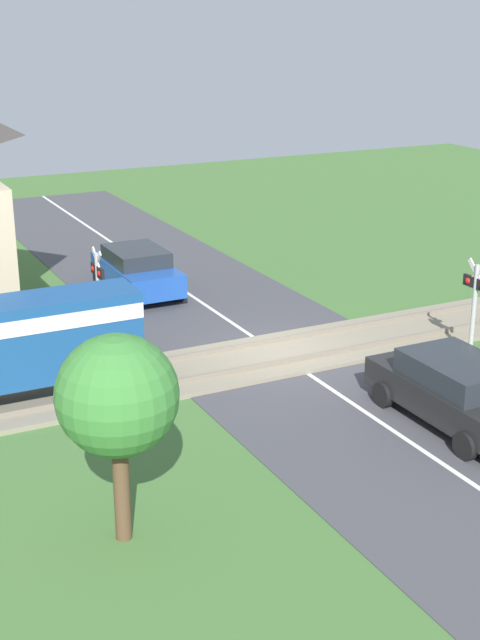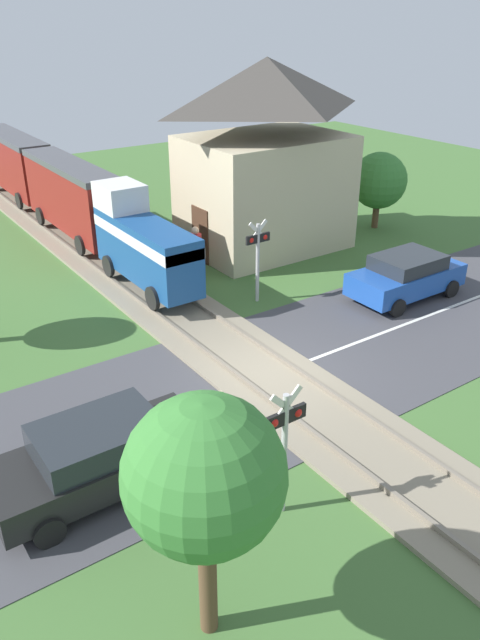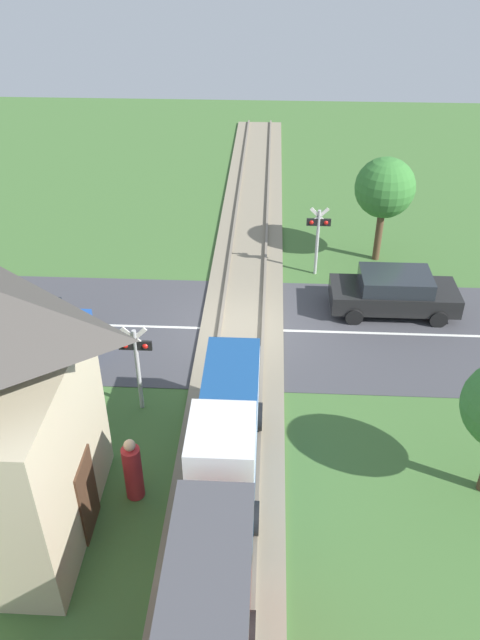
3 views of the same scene
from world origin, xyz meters
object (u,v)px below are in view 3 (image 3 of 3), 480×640
(car_far_side, at_px, (23,328))
(pedestrian_by_station, at_px, (133,471))
(crossing_signal_east_approach, at_px, (137,357))
(crossing_signal_west_approach, at_px, (318,232))
(car_near_crossing, at_px, (394,292))

(car_far_side, xyz_separation_m, pedestrian_by_station, (-4.64, 5.77, 0.02))
(crossing_signal_east_approach, bearing_deg, crossing_signal_west_approach, -123.36)
(crossing_signal_west_approach, bearing_deg, pedestrian_by_station, 66.51)
(car_near_crossing, bearing_deg, crossing_signal_east_approach, 34.81)
(car_near_crossing, distance_m, car_far_side, 12.43)
(crossing_signal_east_approach, relative_size, pedestrian_by_station, 1.54)
(car_near_crossing, xyz_separation_m, crossing_signal_west_approach, (2.56, -2.60, 1.00))
(car_far_side, relative_size, crossing_signal_west_approach, 1.45)
(crossing_signal_east_approach, distance_m, pedestrian_by_station, 3.34)
(car_near_crossing, distance_m, pedestrian_by_station, 11.41)
(car_far_side, height_order, crossing_signal_west_approach, crossing_signal_west_approach)
(crossing_signal_west_approach, xyz_separation_m, crossing_signal_east_approach, (5.31, 8.07, 0.00))
(crossing_signal_west_approach, bearing_deg, crossing_signal_east_approach, 56.64)
(crossing_signal_east_approach, xyz_separation_m, pedestrian_by_station, (-0.43, 3.17, -0.97))
(car_near_crossing, height_order, pedestrian_by_station, pedestrian_by_station)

